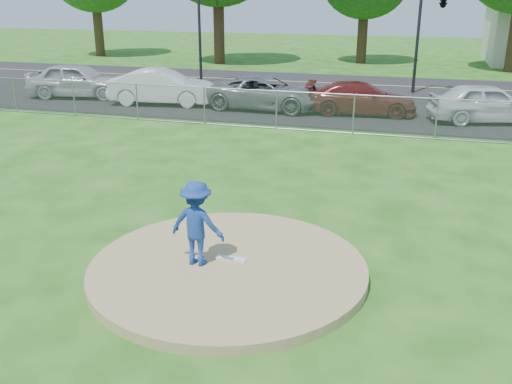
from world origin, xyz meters
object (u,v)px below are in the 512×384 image
traffic_signal_center (441,1)px  parked_car_darkred (361,98)px  traffic_signal_left (203,23)px  traffic_cone (218,102)px  parked_car_gray (266,93)px  parked_car_pearl (487,103)px  parked_car_white (162,87)px  pitcher (197,223)px  parked_car_silver (78,80)px

traffic_signal_center → parked_car_darkred: bearing=-116.0°
traffic_signal_left → traffic_cone: bearing=-64.8°
traffic_cone → parked_car_gray: parked_car_gray is taller
traffic_signal_center → traffic_cone: (-9.49, -6.90, -4.29)m
traffic_cone → parked_car_pearl: (11.57, 0.38, 0.48)m
traffic_signal_left → traffic_signal_center: same height
traffic_signal_left → parked_car_darkred: traffic_signal_left is taller
traffic_cone → parked_car_white: parked_car_white is taller
traffic_signal_left → parked_car_gray: size_ratio=1.07×
traffic_cone → parked_car_darkred: size_ratio=0.13×
pitcher → parked_car_white: size_ratio=0.34×
parked_car_white → traffic_cone: bearing=-103.7°
parked_car_pearl → pitcher: bearing=142.7°
pitcher → parked_car_gray: 15.96m
traffic_cone → parked_car_silver: bearing=173.8°
parked_car_gray → parked_car_darkred: size_ratio=1.10×
parked_car_white → parked_car_gray: 5.06m
traffic_signal_center → traffic_cone: size_ratio=8.86×
traffic_signal_center → parked_car_white: 14.54m
parked_car_white → parked_car_pearl: bearing=-97.3°
traffic_signal_center → parked_car_darkred: 8.00m
traffic_cone → traffic_signal_center: bearing=36.0°
traffic_signal_center → traffic_signal_left: bearing=180.0°
traffic_signal_center → parked_car_white: traffic_signal_center is taller
parked_car_darkred → parked_car_pearl: (5.14, -0.25, 0.11)m
traffic_signal_left → parked_car_silver: 7.96m
parked_car_white → parked_car_pearl: parked_car_white is taller
parked_car_pearl → traffic_signal_left: bearing=52.0°
parked_car_silver → parked_car_pearl: bearing=-101.0°
traffic_signal_left → parked_car_darkred: 11.83m
parked_car_silver → parked_car_gray: 9.91m
traffic_signal_center → parked_car_darkred: (-3.06, -6.27, -3.91)m
pitcher → traffic_signal_center: bearing=-97.0°
pitcher → parked_car_darkred: 15.91m
pitcher → parked_car_white: bearing=-58.5°
traffic_signal_center → pitcher: 22.85m
pitcher → parked_car_white: pitcher is taller
parked_car_white → parked_car_silver: bearing=76.2°
parked_car_darkred → traffic_cone: bearing=90.8°
parked_car_silver → parked_car_pearl: (19.33, -0.46, -0.06)m
traffic_signal_left → parked_car_pearl: 16.38m
parked_car_silver → traffic_signal_center: bearing=-80.3°
traffic_cone → parked_car_darkred: bearing=5.6°
parked_car_gray → parked_car_pearl: parked_car_pearl is taller
pitcher → traffic_cone: pitcher is taller
parked_car_silver → traffic_cone: bearing=-105.8°
parked_car_pearl → parked_car_white: bearing=76.0°
pitcher → parked_car_pearl: (6.62, 15.59, -0.23)m
pitcher → parked_car_silver: bearing=-47.0°
parked_car_silver → parked_car_gray: size_ratio=0.96×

